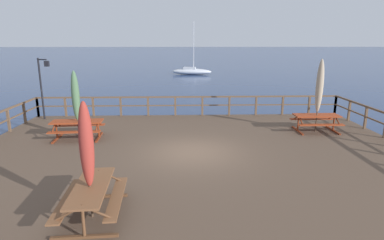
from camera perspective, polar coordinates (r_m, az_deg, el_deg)
The scene contains 11 objects.
ground_plane at distance 12.20m, azimuth 0.15°, elevation -9.55°, with size 600.00×600.00×0.00m, color navy.
wooden_deck at distance 12.03m, azimuth 0.15°, elevation -7.68°, with size 16.80×12.35×0.86m, color brown.
railing_waterside_far at distance 17.52m, azimuth -0.57°, elevation 3.16°, with size 16.60×0.10×1.09m.
picnic_table_mid_left at distance 15.54m, azimuth 21.45°, elevation 0.14°, with size 2.02×1.42×0.78m.
picnic_table_front_right at distance 7.92m, azimuth -17.56°, elevation -12.48°, with size 1.53×2.24×0.78m.
picnic_table_mid_right at distance 14.21m, azimuth -19.93°, elevation -0.94°, with size 2.17×1.54×0.78m.
patio_umbrella_tall_back_left at distance 15.21m, azimuth 21.96°, elevation 5.65°, with size 0.32×0.32×3.27m.
patio_umbrella_tall_back_right at distance 7.44m, azimuth -18.43°, elevation -4.37°, with size 0.32×0.32×2.76m.
patio_umbrella_short_front at distance 13.92m, azimuth -20.20°, elevation 4.06°, with size 0.32×0.32×2.87m.
lamp_post_hooked at distance 18.14m, azimuth -25.19°, elevation 6.62°, with size 0.65×0.36×3.20m.
sailboat_distant at distance 48.46m, azimuth -0.09°, elevation 8.76°, with size 6.21×2.77×7.72m.
Camera 1 is at (-0.42, -11.18, 4.85)m, focal length 29.67 mm.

